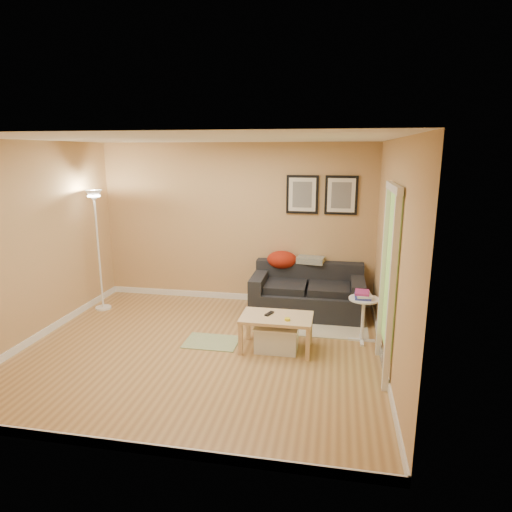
# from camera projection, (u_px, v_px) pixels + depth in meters

# --- Properties ---
(floor) EXTENTS (4.50, 4.50, 0.00)m
(floor) POSITION_uv_depth(u_px,v_px,m) (201.00, 349.00, 5.59)
(floor) COLOR #B0854B
(floor) RESTS_ON ground
(ceiling) EXTENTS (4.50, 4.50, 0.00)m
(ceiling) POSITION_uv_depth(u_px,v_px,m) (195.00, 139.00, 4.99)
(ceiling) COLOR white
(ceiling) RESTS_ON wall_back
(wall_back) EXTENTS (4.50, 0.00, 4.50)m
(wall_back) POSITION_uv_depth(u_px,v_px,m) (236.00, 224.00, 7.20)
(wall_back) COLOR tan
(wall_back) RESTS_ON ground
(wall_front) EXTENTS (4.50, 0.00, 4.50)m
(wall_front) POSITION_uv_depth(u_px,v_px,m) (118.00, 306.00, 3.38)
(wall_front) COLOR tan
(wall_front) RESTS_ON ground
(wall_left) EXTENTS (0.00, 4.00, 4.00)m
(wall_left) POSITION_uv_depth(u_px,v_px,m) (32.00, 243.00, 5.69)
(wall_left) COLOR tan
(wall_left) RESTS_ON ground
(wall_right) EXTENTS (0.00, 4.00, 4.00)m
(wall_right) POSITION_uv_depth(u_px,v_px,m) (392.00, 258.00, 4.89)
(wall_right) COLOR tan
(wall_right) RESTS_ON ground
(baseboard_back) EXTENTS (4.50, 0.02, 0.10)m
(baseboard_back) POSITION_uv_depth(u_px,v_px,m) (236.00, 296.00, 7.48)
(baseboard_back) COLOR white
(baseboard_back) RESTS_ON ground
(baseboard_front) EXTENTS (4.50, 0.02, 0.10)m
(baseboard_front) POSITION_uv_depth(u_px,v_px,m) (130.00, 446.00, 3.68)
(baseboard_front) COLOR white
(baseboard_front) RESTS_ON ground
(baseboard_left) EXTENTS (0.02, 4.00, 0.10)m
(baseboard_left) POSITION_uv_depth(u_px,v_px,m) (44.00, 333.00, 5.98)
(baseboard_left) COLOR white
(baseboard_left) RESTS_ON ground
(baseboard_right) EXTENTS (0.02, 4.00, 0.10)m
(baseboard_right) POSITION_uv_depth(u_px,v_px,m) (383.00, 361.00, 5.18)
(baseboard_right) COLOR white
(baseboard_right) RESTS_ON ground
(sofa) EXTENTS (1.70, 0.90, 0.75)m
(sofa) POSITION_uv_depth(u_px,v_px,m) (307.00, 290.00, 6.75)
(sofa) COLOR black
(sofa) RESTS_ON ground
(red_throw) EXTENTS (0.48, 0.36, 0.28)m
(red_throw) POSITION_uv_depth(u_px,v_px,m) (282.00, 260.00, 7.02)
(red_throw) COLOR #AA2F0F
(red_throw) RESTS_ON sofa
(plaid_throw) EXTENTS (0.45, 0.32, 0.10)m
(plaid_throw) POSITION_uv_depth(u_px,v_px,m) (311.00, 260.00, 6.96)
(plaid_throw) COLOR tan
(plaid_throw) RESTS_ON sofa
(framed_print_left) EXTENTS (0.50, 0.04, 0.60)m
(framed_print_left) POSITION_uv_depth(u_px,v_px,m) (302.00, 195.00, 6.87)
(framed_print_left) COLOR black
(framed_print_left) RESTS_ON wall_back
(framed_print_right) EXTENTS (0.50, 0.04, 0.60)m
(framed_print_right) POSITION_uv_depth(u_px,v_px,m) (341.00, 195.00, 6.76)
(framed_print_right) COLOR black
(framed_print_right) RESTS_ON wall_back
(area_rug) EXTENTS (1.25, 0.85, 0.01)m
(area_rug) POSITION_uv_depth(u_px,v_px,m) (323.00, 326.00, 6.33)
(area_rug) COLOR beige
(area_rug) RESTS_ON ground
(green_runner) EXTENTS (0.70, 0.50, 0.01)m
(green_runner) POSITION_uv_depth(u_px,v_px,m) (212.00, 342.00, 5.80)
(green_runner) COLOR #668C4C
(green_runner) RESTS_ON ground
(coffee_table) EXTENTS (1.03, 0.81, 0.45)m
(coffee_table) POSITION_uv_depth(u_px,v_px,m) (276.00, 333.00, 5.55)
(coffee_table) COLOR #DDB386
(coffee_table) RESTS_ON ground
(remote_control) EXTENTS (0.11, 0.17, 0.02)m
(remote_control) POSITION_uv_depth(u_px,v_px,m) (269.00, 314.00, 5.55)
(remote_control) COLOR black
(remote_control) RESTS_ON coffee_table
(tape_roll) EXTENTS (0.07, 0.07, 0.03)m
(tape_roll) POSITION_uv_depth(u_px,v_px,m) (287.00, 319.00, 5.35)
(tape_roll) COLOR yellow
(tape_roll) RESTS_ON coffee_table
(storage_bin) EXTENTS (0.54, 0.40, 0.33)m
(storage_bin) POSITION_uv_depth(u_px,v_px,m) (277.00, 337.00, 5.55)
(storage_bin) COLOR white
(storage_bin) RESTS_ON ground
(side_table) EXTENTS (0.39, 0.39, 0.60)m
(side_table) POSITION_uv_depth(u_px,v_px,m) (363.00, 320.00, 5.77)
(side_table) COLOR white
(side_table) RESTS_ON ground
(book_stack) EXTENTS (0.28, 0.32, 0.09)m
(book_stack) POSITION_uv_depth(u_px,v_px,m) (363.00, 295.00, 5.71)
(book_stack) COLOR navy
(book_stack) RESTS_ON side_table
(floor_lamp) EXTENTS (0.25, 0.25, 1.90)m
(floor_lamp) POSITION_uv_depth(u_px,v_px,m) (99.00, 254.00, 6.83)
(floor_lamp) COLOR white
(floor_lamp) RESTS_ON ground
(doorway) EXTENTS (0.12, 1.01, 2.13)m
(doorway) POSITION_uv_depth(u_px,v_px,m) (387.00, 285.00, 4.82)
(doorway) COLOR white
(doorway) RESTS_ON ground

